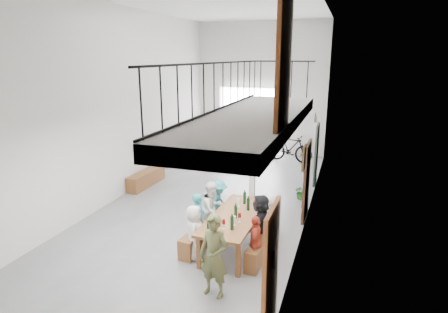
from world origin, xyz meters
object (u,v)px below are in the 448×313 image
(tasting_table, at_px, (235,219))
(oak_barrel, at_px, (201,146))
(side_bench, at_px, (146,178))
(host_standing, at_px, (214,256))
(serving_counter, at_px, (237,141))
(bench_inner, at_px, (206,233))
(bicycle_near, at_px, (259,144))

(tasting_table, height_order, oak_barrel, oak_barrel)
(side_bench, height_order, host_standing, host_standing)
(tasting_table, xyz_separation_m, serving_counter, (-2.37, 8.15, -0.18))
(bench_inner, xyz_separation_m, serving_counter, (-1.66, 8.07, 0.30))
(tasting_table, distance_m, host_standing, 1.70)
(tasting_table, bearing_deg, oak_barrel, 119.20)
(side_bench, xyz_separation_m, bicycle_near, (2.58, 5.05, 0.24))
(side_bench, bearing_deg, oak_barrel, 85.25)
(oak_barrel, height_order, bicycle_near, bicycle_near)
(host_standing, bearing_deg, bench_inner, 124.16)
(serving_counter, xyz_separation_m, host_standing, (2.49, -9.85, 0.24))
(serving_counter, relative_size, bicycle_near, 1.08)
(bench_inner, relative_size, oak_barrel, 2.24)
(host_standing, height_order, bicycle_near, host_standing)
(side_bench, bearing_deg, host_standing, -49.37)
(tasting_table, distance_m, side_bench, 5.01)
(tasting_table, distance_m, serving_counter, 8.49)
(side_bench, relative_size, bicycle_near, 0.95)
(host_standing, bearing_deg, oak_barrel, 122.17)
(serving_counter, bearing_deg, tasting_table, -74.59)
(tasting_table, relative_size, side_bench, 1.38)
(bench_inner, distance_m, oak_barrel, 7.57)
(tasting_table, bearing_deg, host_standing, -83.78)
(tasting_table, relative_size, bench_inner, 1.24)
(bench_inner, distance_m, bicycle_near, 8.05)
(serving_counter, distance_m, host_standing, 10.16)
(tasting_table, height_order, host_standing, host_standing)
(host_standing, bearing_deg, bicycle_near, 107.71)
(serving_counter, height_order, host_standing, host_standing)
(side_bench, height_order, bicycle_near, bicycle_near)
(bench_inner, relative_size, bicycle_near, 1.06)
(side_bench, bearing_deg, tasting_table, -37.68)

